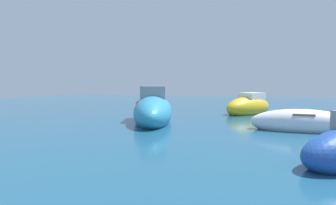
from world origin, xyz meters
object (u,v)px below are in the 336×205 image
at_px(moored_boat_4, 301,123).
at_px(moored_boat_7, 152,105).
at_px(moored_boat_0, 153,110).
at_px(moored_boat_8, 249,107).

relative_size(moored_boat_4, moored_boat_7, 1.14).
height_order(moored_boat_0, moored_boat_7, moored_boat_0).
height_order(moored_boat_4, moored_boat_7, moored_boat_4).
xyz_separation_m(moored_boat_4, moored_boat_8, (-2.29, 6.32, 0.14)).
xyz_separation_m(moored_boat_0, moored_boat_7, (-2.59, 6.28, -0.27)).
distance_m(moored_boat_7, moored_boat_8, 7.56).
bearing_deg(moored_boat_7, moored_boat_4, -14.03).
relative_size(moored_boat_0, moored_boat_7, 1.80).
distance_m(moored_boat_0, moored_boat_7, 6.80).
distance_m(moored_boat_0, moored_boat_4, 7.26).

